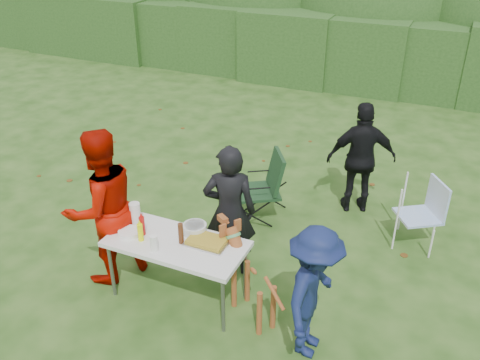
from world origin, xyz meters
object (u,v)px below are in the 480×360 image
at_px(child, 313,293).
at_px(beer_bottle, 181,233).
at_px(paper_towel_roll, 135,214).
at_px(folding_table, 176,246).
at_px(lawn_chair, 418,214).
at_px(person_cook, 230,212).
at_px(person_black_puffy, 361,158).
at_px(mustard_bottle, 140,232).
at_px(ketchup_bottle, 142,226).
at_px(dog, 253,282).
at_px(camping_chair, 258,188).
at_px(person_red_jacket, 102,207).

height_order(child, beer_bottle, child).
bearing_deg(paper_towel_roll, folding_table, -12.00).
relative_size(folding_table, lawn_chair, 1.68).
height_order(person_cook, person_black_puffy, person_cook).
distance_m(person_cook, child, 1.47).
distance_m(child, mustard_bottle, 1.91).
bearing_deg(beer_bottle, ketchup_bottle, -176.29).
bearing_deg(person_black_puffy, beer_bottle, 40.61).
height_order(child, dog, child).
distance_m(child, camping_chair, 2.40).
xyz_separation_m(mustard_bottle, paper_towel_roll, (-0.23, 0.25, 0.03)).
xyz_separation_m(lawn_chair, ketchup_bottle, (-2.66, -2.15, 0.40)).
height_order(person_red_jacket, child, person_red_jacket).
xyz_separation_m(person_black_puffy, child, (0.17, -2.81, -0.10)).
xyz_separation_m(person_cook, beer_bottle, (-0.26, -0.65, 0.04)).
bearing_deg(person_black_puffy, person_red_jacket, 25.87).
height_order(folding_table, dog, dog).
bearing_deg(person_black_puffy, person_cook, 39.19).
bearing_deg(lawn_chair, camping_chair, -25.21).
distance_m(person_cook, lawn_chair, 2.46).
relative_size(folding_table, person_cook, 0.91).
bearing_deg(child, person_red_jacket, 87.67).
bearing_deg(folding_table, child, -5.35).
distance_m(lawn_chair, paper_towel_roll, 3.50).
distance_m(child, beer_bottle, 1.51).
relative_size(lawn_chair, mustard_bottle, 4.47).
xyz_separation_m(person_red_jacket, dog, (1.81, 0.03, -0.46)).
height_order(person_cook, child, person_cook).
bearing_deg(person_red_jacket, person_cook, 141.05).
bearing_deg(camping_chair, ketchup_bottle, 39.93).
height_order(ketchup_bottle, paper_towel_roll, paper_towel_roll).
relative_size(person_cook, ketchup_bottle, 7.46).
distance_m(person_red_jacket, paper_towel_roll, 0.37).
bearing_deg(paper_towel_roll, mustard_bottle, -47.22).
bearing_deg(person_red_jacket, person_black_puffy, 162.76).
bearing_deg(dog, camping_chair, -35.61).
xyz_separation_m(person_cook, person_black_puffy, (1.06, 2.01, -0.01)).
bearing_deg(person_cook, paper_towel_roll, 8.48).
xyz_separation_m(lawn_chair, paper_towel_roll, (-2.85, -2.00, 0.42)).
bearing_deg(folding_table, camping_chair, 83.72).
height_order(folding_table, person_red_jacket, person_red_jacket).
bearing_deg(person_red_jacket, folding_table, 113.23).
bearing_deg(dog, ketchup_bottle, 36.56).
bearing_deg(person_red_jacket, dog, 114.87).
xyz_separation_m(child, beer_bottle, (-1.49, 0.15, 0.16)).
bearing_deg(mustard_bottle, ketchup_bottle, 112.86).
relative_size(person_cook, paper_towel_roll, 6.32).
distance_m(folding_table, person_red_jacket, 0.97).
height_order(camping_chair, mustard_bottle, camping_chair).
xyz_separation_m(dog, camping_chair, (-0.67, 1.79, 0.04)).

